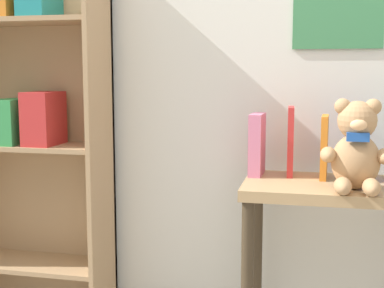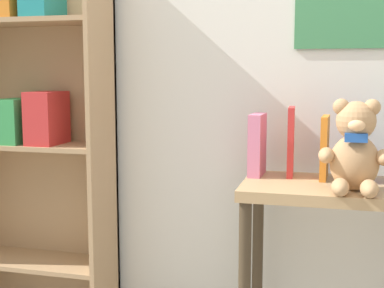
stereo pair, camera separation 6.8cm
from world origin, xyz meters
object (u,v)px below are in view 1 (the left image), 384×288
(bookshelf_side, at_px, (34,124))
(book_standing_blue, at_px, (359,153))
(display_table, at_px, (340,222))
(book_standing_orange, at_px, (324,147))
(book_standing_pink, at_px, (257,144))
(teddy_bear, at_px, (356,149))
(book_standing_red, at_px, (290,141))

(bookshelf_side, distance_m, book_standing_blue, 1.25)
(display_table, xyz_separation_m, book_standing_orange, (-0.06, 0.08, 0.24))
(book_standing_orange, height_order, book_standing_blue, book_standing_orange)
(bookshelf_side, relative_size, display_table, 2.21)
(book_standing_pink, bearing_deg, display_table, -15.75)
(display_table, xyz_separation_m, book_standing_blue, (0.06, 0.09, 0.22))
(teddy_bear, distance_m, book_standing_blue, 0.19)
(book_standing_red, bearing_deg, bookshelf_side, 175.02)
(display_table, height_order, book_standing_orange, book_standing_orange)
(display_table, relative_size, teddy_bear, 2.40)
(book_standing_pink, relative_size, book_standing_blue, 1.19)
(teddy_bear, distance_m, book_standing_orange, 0.20)
(book_standing_red, distance_m, book_standing_blue, 0.23)
(bookshelf_side, xyz_separation_m, book_standing_blue, (1.24, -0.06, -0.07))
(book_standing_red, relative_size, book_standing_orange, 1.12)
(book_standing_pink, relative_size, book_standing_red, 0.90)
(bookshelf_side, distance_m, book_standing_red, 1.01)
(bookshelf_side, height_order, teddy_bear, bookshelf_side)
(book_standing_pink, bearing_deg, bookshelf_side, 178.71)
(display_table, height_order, book_standing_red, book_standing_red)
(teddy_bear, distance_m, book_standing_red, 0.29)
(book_standing_red, bearing_deg, teddy_bear, -46.25)
(book_standing_pink, bearing_deg, book_standing_orange, -0.20)
(book_standing_orange, bearing_deg, book_standing_pink, -179.62)
(book_standing_pink, height_order, book_standing_red, book_standing_red)
(teddy_bear, height_order, book_standing_orange, teddy_bear)
(bookshelf_side, height_order, book_standing_blue, bookshelf_side)
(display_table, bearing_deg, book_standing_orange, 124.53)
(bookshelf_side, relative_size, teddy_bear, 5.32)
(book_standing_pink, bearing_deg, book_standing_blue, 1.28)
(bookshelf_side, xyz_separation_m, teddy_bear, (1.22, -0.24, -0.03))
(teddy_bear, bearing_deg, display_table, 110.02)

